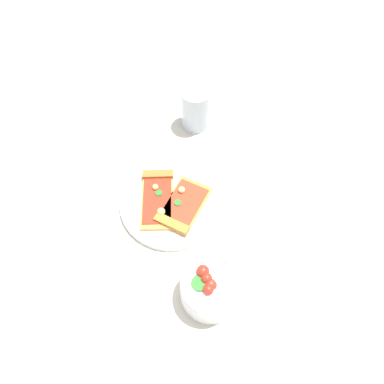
# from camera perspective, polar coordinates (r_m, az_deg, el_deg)

# --- Properties ---
(ground_plane) EXTENTS (2.40, 2.40, 0.00)m
(ground_plane) POSITION_cam_1_polar(r_m,az_deg,el_deg) (0.85, -4.80, -1.61)
(ground_plane) COLOR beige
(ground_plane) RESTS_ON ground
(plate) EXTENTS (0.24, 0.24, 0.01)m
(plate) POSITION_cam_1_polar(r_m,az_deg,el_deg) (0.84, -3.10, -1.62)
(plate) COLOR silver
(plate) RESTS_ON ground_plane
(pizza_slice_near) EXTENTS (0.16, 0.14, 0.02)m
(pizza_slice_near) POSITION_cam_1_polar(r_m,az_deg,el_deg) (0.82, -1.67, -2.51)
(pizza_slice_near) COLOR gold
(pizza_slice_near) RESTS_ON plate
(pizza_slice_far) EXTENTS (0.14, 0.17, 0.02)m
(pizza_slice_far) POSITION_cam_1_polar(r_m,az_deg,el_deg) (0.84, -5.42, -0.56)
(pizza_slice_far) COLOR gold
(pizza_slice_far) RESTS_ON plate
(salad_bowl) EXTENTS (0.12, 0.12, 0.08)m
(salad_bowl) POSITION_cam_1_polar(r_m,az_deg,el_deg) (0.73, 2.87, -14.92)
(salad_bowl) COLOR white
(salad_bowl) RESTS_ON ground_plane
(soda_glass) EXTENTS (0.08, 0.08, 0.11)m
(soda_glass) POSITION_cam_1_polar(r_m,az_deg,el_deg) (0.96, 0.61, 12.93)
(soda_glass) COLOR silver
(soda_glass) RESTS_ON ground_plane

